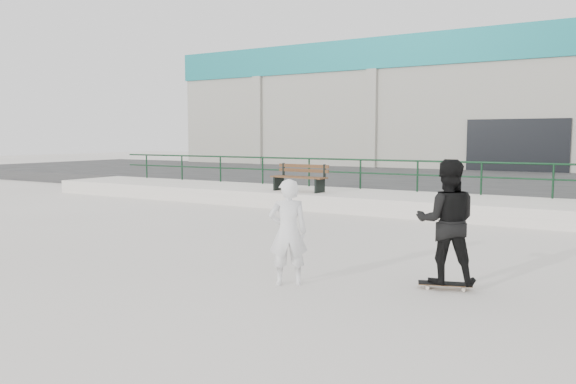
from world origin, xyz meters
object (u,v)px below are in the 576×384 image
Objects in this scene: skateboard at (445,284)px; standing_skater at (447,222)px; seated_skater at (288,232)px; bench_left at (300,178)px.

standing_skater is (0.00, 0.00, 0.95)m from skateboard.
standing_skater reaches higher than seated_skater.
bench_left is 1.21× the size of seated_skater.
seated_skater is (-2.16, -0.99, 0.75)m from skateboard.
bench_left is 2.47× the size of skateboard.
skateboard is at bearing 170.30° from seated_skater.
standing_skater is (6.84, -7.67, 0.08)m from bench_left.
skateboard is at bearing 71.15° from standing_skater.
standing_skater is at bearing 70.96° from skateboard.
bench_left is at bearing -95.85° from seated_skater.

